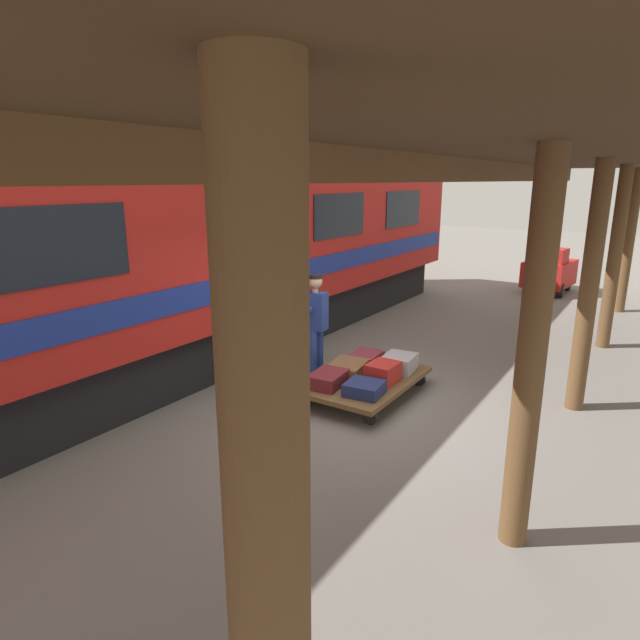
# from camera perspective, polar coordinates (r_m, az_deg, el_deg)

# --- Properties ---
(ground_plane) EXTENTS (60.00, 60.00, 0.00)m
(ground_plane) POSITION_cam_1_polar(r_m,az_deg,el_deg) (7.59, 4.64, -9.56)
(ground_plane) COLOR slate
(platform_canopy) EXTENTS (3.20, 17.86, 3.56)m
(platform_canopy) POSITION_cam_1_polar(r_m,az_deg,el_deg) (6.16, 25.98, 14.76)
(platform_canopy) COLOR brown
(platform_canopy) RESTS_ON ground_plane
(train_car) EXTENTS (3.02, 16.81, 4.00)m
(train_car) POSITION_cam_1_polar(r_m,az_deg,el_deg) (9.32, -15.57, 7.69)
(train_car) COLOR #B21E19
(train_car) RESTS_ON ground_plane
(luggage_cart) EXTENTS (1.31, 2.03, 0.28)m
(luggage_cart) POSITION_cam_1_polar(r_m,az_deg,el_deg) (7.97, 4.82, -6.47)
(luggage_cart) COLOR brown
(luggage_cart) RESTS_ON ground_plane
(suitcase_gray_aluminum) EXTENTS (0.50, 0.56, 0.25)m
(suitcase_gray_aluminum) POSITION_cam_1_polar(r_m,az_deg,el_deg) (8.26, 8.51, -4.57)
(suitcase_gray_aluminum) COLOR #9EA0A5
(suitcase_gray_aluminum) RESTS_ON luggage_cart
(suitcase_brown_leather) EXTENTS (0.58, 0.70, 0.18)m
(suitcase_brown_leather) POSITION_cam_1_polar(r_m,az_deg,el_deg) (8.06, 3.00, -5.19)
(suitcase_brown_leather) COLOR brown
(suitcase_brown_leather) RESTS_ON luggage_cart
(suitcase_red_plastic) EXTENTS (0.39, 0.48, 0.29)m
(suitcase_red_plastic) POSITION_cam_1_polar(r_m,az_deg,el_deg) (7.78, 6.76, -5.61)
(suitcase_red_plastic) COLOR #AD231E
(suitcase_red_plastic) RESTS_ON luggage_cart
(suitcase_maroon_trunk) EXTENTS (0.48, 0.63, 0.20)m
(suitcase_maroon_trunk) POSITION_cam_1_polar(r_m,az_deg,el_deg) (7.61, 0.86, -6.35)
(suitcase_maroon_trunk) COLOR maroon
(suitcase_maroon_trunk) RESTS_ON luggage_cart
(suitcase_burgundy_valise) EXTENTS (0.48, 0.58, 0.18)m
(suitcase_burgundy_valise) POSITION_cam_1_polar(r_m,az_deg,el_deg) (8.52, 4.91, -4.11)
(suitcase_burgundy_valise) COLOR maroon
(suitcase_burgundy_valise) RESTS_ON luggage_cart
(suitcase_navy_fabric) EXTENTS (0.53, 0.53, 0.17)m
(suitcase_navy_fabric) POSITION_cam_1_polar(r_m,az_deg,el_deg) (7.34, 4.77, -7.31)
(suitcase_navy_fabric) COLOR navy
(suitcase_navy_fabric) RESTS_ON luggage_cart
(porter_in_overalls) EXTENTS (0.69, 0.46, 1.70)m
(porter_in_overalls) POSITION_cam_1_polar(r_m,az_deg,el_deg) (8.46, -0.62, -0.28)
(porter_in_overalls) COLOR navy
(porter_in_overalls) RESTS_ON ground_plane
(porter_by_door) EXTENTS (0.67, 0.43, 1.70)m
(porter_by_door) POSITION_cam_1_polar(r_m,az_deg,el_deg) (8.46, -5.38, -0.36)
(porter_by_door) COLOR #332D28
(porter_by_door) RESTS_ON ground_plane
(baggage_tug) EXTENTS (1.26, 1.80, 1.30)m
(baggage_tug) POSITION_cam_1_polar(r_m,az_deg,el_deg) (16.46, 23.33, 4.87)
(baggage_tug) COLOR #B21E19
(baggage_tug) RESTS_ON ground_plane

